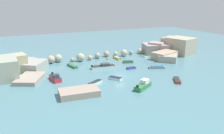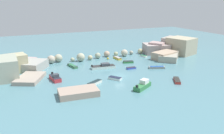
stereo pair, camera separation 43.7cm
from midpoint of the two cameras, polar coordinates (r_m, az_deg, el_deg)
The scene contains 18 objects.
cove_water at distance 57.14m, azimuth 2.16°, elevation -2.18°, with size 160.00×160.00×0.00m, color teal.
cliff_headland_left at distance 63.41m, azimuth -24.69°, elevation -0.11°, with size 21.23×21.52×5.02m.
cliff_headland_right at distance 82.93m, azimuth 14.99°, elevation 4.74°, with size 20.16×18.13×5.59m.
rock_breakwater at distance 72.80m, azimuth -5.24°, elevation 2.74°, with size 32.52×4.47×2.51m.
stone_dock at distance 46.01m, azimuth -8.02°, elevation -6.22°, with size 7.69×4.35×1.28m, color tan.
channel_buoy at distance 72.61m, azimuth -0.85°, elevation 2.14°, with size 0.59×0.59×0.59m, color gold.
moored_boat_0 at distance 63.16m, azimuth -1.94°, elevation 0.14°, with size 6.77×3.02×1.42m.
moored_boat_1 at distance 72.93m, azimuth 1.51°, elevation 2.24°, with size 1.26×3.73×0.65m.
moored_boat_2 at distance 55.23m, azimuth 15.98°, elevation -3.19°, with size 3.13×4.08×0.57m.
moored_boat_3 at distance 51.48m, azimuth -4.07°, elevation -3.94°, with size 3.94×2.92×0.68m.
moored_boat_4 at distance 64.24m, azimuth 11.20°, elevation -0.10°, with size 4.56×2.78×0.61m.
moored_boat_5 at distance 62.88m, azimuth 4.96°, elevation -0.25°, with size 2.61×1.15×0.47m.
moored_boat_6 at distance 55.35m, azimuth -13.64°, elevation -2.60°, with size 2.16×4.60×1.74m.
moored_boat_7 at distance 68.77m, azimuth 4.21°, elevation 1.27°, with size 3.25×2.16×0.58m.
moored_boat_8 at distance 76.59m, azimuth 7.96°, elevation 2.69°, with size 1.58×2.80×0.48m.
moored_boat_9 at distance 65.31m, azimuth -9.57°, elevation 0.27°, with size 1.99×4.60×0.58m.
moored_boat_10 at distance 54.46m, azimuth 0.99°, elevation -2.79°, with size 2.93×3.29×0.59m.
moored_boat_11 at distance 49.53m, azimuth 7.86°, elevation -4.49°, with size 5.13×3.89×1.81m.
Camera 2 is at (-24.04, -48.51, 18.25)m, focal length 36.98 mm.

